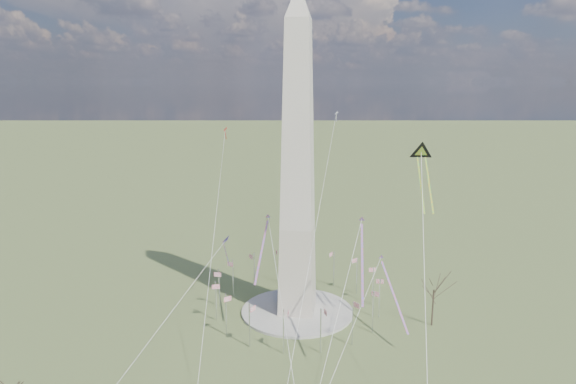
# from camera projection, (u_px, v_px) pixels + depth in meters

# --- Properties ---
(ground) EXTENTS (2000.00, 2000.00, 0.00)m
(ground) POSITION_uv_depth(u_px,v_px,m) (297.00, 312.00, 165.82)
(ground) COLOR #596231
(ground) RESTS_ON ground
(plaza) EXTENTS (36.00, 36.00, 0.80)m
(plaza) POSITION_uv_depth(u_px,v_px,m) (297.00, 311.00, 165.74)
(plaza) COLOR #A8A299
(plaza) RESTS_ON ground
(washington_monument) EXTENTS (15.56, 15.56, 100.00)m
(washington_monument) POSITION_uv_depth(u_px,v_px,m) (298.00, 166.00, 155.78)
(washington_monument) COLOR #ACA190
(washington_monument) RESTS_ON plaza
(flagpole_ring) EXTENTS (54.40, 54.40, 13.00)m
(flagpole_ring) POSITION_uv_depth(u_px,v_px,m) (297.00, 291.00, 164.30)
(flagpole_ring) COLOR white
(flagpole_ring) RESTS_ON ground
(tree_near) EXTENTS (9.91, 9.91, 17.35)m
(tree_near) POSITION_uv_depth(u_px,v_px,m) (434.00, 287.00, 154.41)
(tree_near) COLOR #48352B
(tree_near) RESTS_ON ground
(kite_delta_black) EXTENTS (7.98, 21.37, 17.71)m
(kite_delta_black) POSITION_uv_depth(u_px,v_px,m) (422.00, 156.00, 152.99)
(kite_delta_black) COLOR black
(kite_delta_black) RESTS_ON ground
(kite_diamond_purple) EXTENTS (1.99, 3.50, 10.89)m
(kite_diamond_purple) POSITION_uv_depth(u_px,v_px,m) (226.00, 243.00, 169.58)
(kite_diamond_purple) COLOR navy
(kite_diamond_purple) RESTS_ON ground
(kite_streamer_left) EXTENTS (2.64, 24.13, 16.56)m
(kite_streamer_left) POSITION_uv_depth(u_px,v_px,m) (362.00, 247.00, 135.79)
(kite_streamer_left) COLOR #F44C26
(kite_streamer_left) RESTS_ON ground
(kite_streamer_mid) EXTENTS (2.12, 22.55, 15.48)m
(kite_streamer_mid) POSITION_uv_depth(u_px,v_px,m) (264.00, 239.00, 158.28)
(kite_streamer_mid) COLOR #F44C26
(kite_streamer_mid) RESTS_ON ground
(kite_streamer_right) EXTENTS (9.01, 21.85, 15.63)m
(kite_streamer_right) POSITION_uv_depth(u_px,v_px,m) (390.00, 282.00, 152.37)
(kite_streamer_right) COLOR #F44C26
(kite_streamer_right) RESTS_ON ground
(kite_small_red) EXTENTS (1.73, 1.55, 4.74)m
(kite_small_red) POSITION_uv_depth(u_px,v_px,m) (225.00, 130.00, 194.91)
(kite_small_red) COLOR red
(kite_small_red) RESTS_ON ground
(kite_small_white) EXTENTS (1.38, 1.40, 4.01)m
(kite_small_white) POSITION_uv_depth(u_px,v_px,m) (336.00, 114.00, 195.17)
(kite_small_white) COLOR silver
(kite_small_white) RESTS_ON ground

